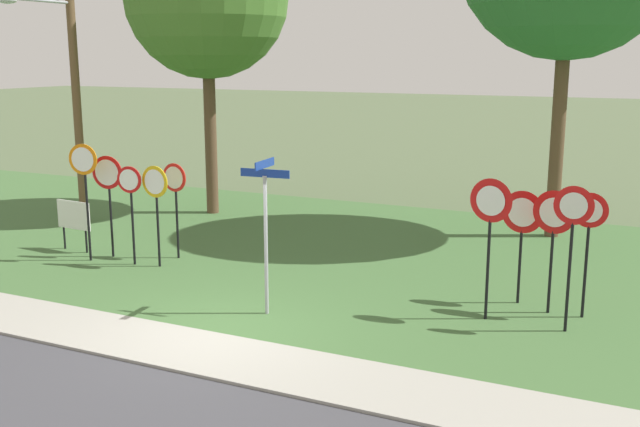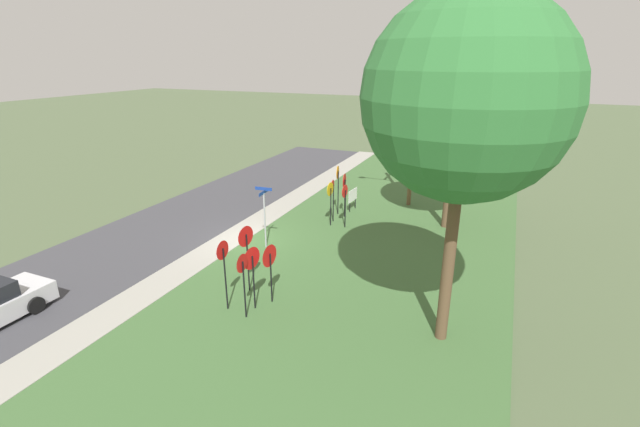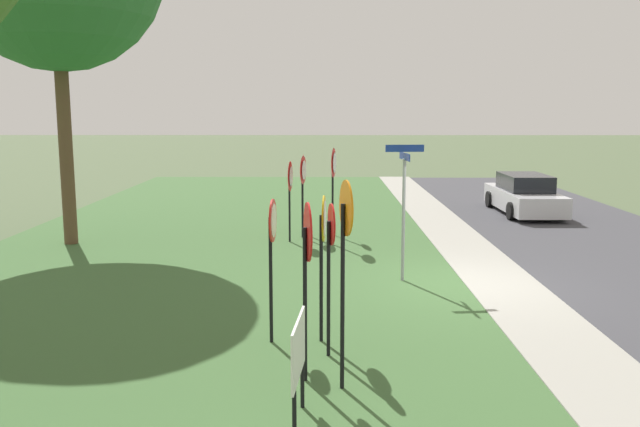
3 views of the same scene
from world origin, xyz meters
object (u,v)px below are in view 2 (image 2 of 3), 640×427
stop_sign_near_left (330,194)px  oak_tree_right (467,98)px  stop_sign_far_center (345,197)px  utility_pole (411,127)px  yield_sign_far_left (223,259)px  notice_board (353,196)px  street_name_post (264,212)px  stop_sign_far_left (345,186)px  stop_sign_far_right (333,192)px  oak_tree_left (457,101)px  yield_sign_center (252,263)px  yield_sign_near_left (270,260)px  yield_sign_near_right (242,271)px  yield_sign_far_right (246,243)px  stop_sign_near_right (338,179)px

stop_sign_near_left → oak_tree_right: oak_tree_right is taller
stop_sign_far_center → utility_pole: bearing=161.3°
yield_sign_far_left → notice_board: (-11.72, 0.58, -1.09)m
street_name_post → oak_tree_right: oak_tree_right is taller
stop_sign_near_left → oak_tree_right: bearing=45.4°
stop_sign_far_left → stop_sign_far_right: (0.91, -0.32, -0.15)m
oak_tree_left → stop_sign_far_left: bearing=-82.9°
stop_sign_near_left → yield_sign_center: size_ratio=1.00×
yield_sign_near_left → yield_sign_near_right: size_ratio=0.95×
stop_sign_far_right → oak_tree_left: (-1.57, 5.69, 4.77)m
stop_sign_far_left → utility_pole: utility_pole is taller
yield_sign_near_left → oak_tree_right: 8.30m
yield_sign_far_left → oak_tree_left: (-11.17, 5.87, 4.48)m
yield_sign_far_right → oak_tree_right: oak_tree_right is taller
yield_sign_near_right → yield_sign_far_left: (-0.19, -0.88, 0.19)m
stop_sign_far_left → street_name_post: size_ratio=0.84×
stop_sign_near_right → notice_board: (-0.96, 0.57, -1.18)m
stop_sign_far_center → yield_sign_far_left: size_ratio=0.88×
notice_board → oak_tree_left: (0.55, 5.30, 5.58)m
yield_sign_near_left → yield_sign_near_right: 1.28m
stop_sign_near_right → yield_sign_near_right: size_ratio=1.18×
stop_sign_near_left → oak_tree_left: 7.63m
stop_sign_near_right → yield_sign_center: (10.34, 0.85, -0.27)m
yield_sign_far_right → stop_sign_far_left: bearing=-172.9°
stop_sign_far_center → yield_sign_far_right: yield_sign_far_right is taller
stop_sign_far_right → yield_sign_near_right: 9.81m
yield_sign_near_right → oak_tree_left: 13.26m
stop_sign_near_left → oak_tree_left: (-2.20, 5.58, 4.72)m
yield_sign_near_left → stop_sign_near_left: bearing=-167.0°
stop_sign_near_left → oak_tree_right: 11.79m
yield_sign_near_right → notice_board: 11.94m
stop_sign_near_right → yield_sign_near_left: bearing=-3.8°
yield_sign_center → utility_pole: size_ratio=0.27×
street_name_post → notice_board: 6.88m
yield_sign_near_left → yield_sign_far_left: 1.61m
stop_sign_near_left → notice_board: 2.89m
yield_sign_center → oak_tree_left: bearing=165.8°
stop_sign_far_center → utility_pole: utility_pole is taller
street_name_post → notice_board: (-6.53, 1.98, -0.90)m
stop_sign_far_center → yield_sign_far_left: 9.09m
stop_sign_far_right → yield_sign_far_left: yield_sign_far_left is taller
stop_sign_far_center → stop_sign_near_left: bearing=-82.8°
yield_sign_near_left → utility_pole: size_ratio=0.26×
stop_sign_far_center → stop_sign_far_right: bearing=-119.0°
street_name_post → oak_tree_left: oak_tree_left is taller
stop_sign_far_right → stop_sign_far_left: bearing=152.7°
yield_sign_far_right → yield_sign_center: yield_sign_far_right is taller
utility_pole → oak_tree_left: 4.29m
yield_sign_near_right → yield_sign_far_right: bearing=-151.2°
stop_sign_far_right → oak_tree_left: size_ratio=0.26×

